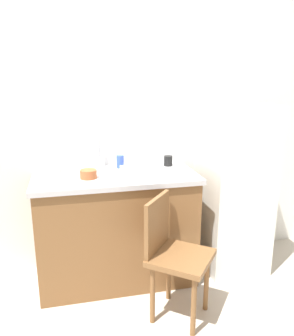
{
  "coord_description": "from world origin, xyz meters",
  "views": [
    {
      "loc": [
        -0.59,
        -1.99,
        1.7
      ],
      "look_at": [
        0.01,
        0.6,
        0.98
      ],
      "focal_mm": 36.65,
      "sensor_mm": 36.0,
      "label": 1
    }
  ],
  "objects_px": {
    "chair": "(173,252)",
    "cup_black": "(168,161)",
    "dish_tray": "(139,171)",
    "cup_blue": "(120,162)",
    "refrigerator": "(233,188)",
    "terracotta_bowl": "(88,174)",
    "cup_white": "(57,174)"
  },
  "relations": [
    {
      "from": "refrigerator",
      "to": "terracotta_bowl",
      "type": "bearing_deg",
      "value": -177.15
    },
    {
      "from": "dish_tray",
      "to": "cup_white",
      "type": "height_order",
      "value": "cup_white"
    },
    {
      "from": "cup_blue",
      "to": "cup_black",
      "type": "height_order",
      "value": "cup_blue"
    },
    {
      "from": "chair",
      "to": "cup_black",
      "type": "relative_size",
      "value": 9.93
    },
    {
      "from": "refrigerator",
      "to": "chair",
      "type": "distance_m",
      "value": 0.95
    },
    {
      "from": "chair",
      "to": "cup_blue",
      "type": "xyz_separation_m",
      "value": [
        -0.25,
        0.75,
        0.49
      ]
    },
    {
      "from": "refrigerator",
      "to": "terracotta_bowl",
      "type": "height_order",
      "value": "refrigerator"
    },
    {
      "from": "dish_tray",
      "to": "terracotta_bowl",
      "type": "distance_m",
      "value": 0.41
    },
    {
      "from": "cup_blue",
      "to": "cup_black",
      "type": "xyz_separation_m",
      "value": [
        0.42,
        -0.02,
        -0.01
      ]
    },
    {
      "from": "cup_white",
      "to": "cup_black",
      "type": "height_order",
      "value": "cup_black"
    },
    {
      "from": "terracotta_bowl",
      "to": "cup_black",
      "type": "xyz_separation_m",
      "value": [
        0.71,
        0.23,
        0.01
      ]
    },
    {
      "from": "cup_blue",
      "to": "cup_black",
      "type": "distance_m",
      "value": 0.42
    },
    {
      "from": "chair",
      "to": "cup_blue",
      "type": "distance_m",
      "value": 0.93
    },
    {
      "from": "dish_tray",
      "to": "refrigerator",
      "type": "bearing_deg",
      "value": 1.55
    },
    {
      "from": "cup_blue",
      "to": "refrigerator",
      "type": "bearing_deg",
      "value": -10.7
    },
    {
      "from": "refrigerator",
      "to": "dish_tray",
      "type": "xyz_separation_m",
      "value": [
        -0.85,
        -0.02,
        0.22
      ]
    },
    {
      "from": "terracotta_bowl",
      "to": "cup_black",
      "type": "distance_m",
      "value": 0.74
    },
    {
      "from": "terracotta_bowl",
      "to": "cup_black",
      "type": "height_order",
      "value": "cup_black"
    },
    {
      "from": "terracotta_bowl",
      "to": "cup_white",
      "type": "xyz_separation_m",
      "value": [
        -0.24,
        0.03,
        0.01
      ]
    },
    {
      "from": "cup_blue",
      "to": "dish_tray",
      "type": "bearing_deg",
      "value": -59.86
    },
    {
      "from": "cup_black",
      "to": "cup_blue",
      "type": "bearing_deg",
      "value": 177.22
    },
    {
      "from": "chair",
      "to": "cup_white",
      "type": "relative_size",
      "value": 10.27
    },
    {
      "from": "refrigerator",
      "to": "chair",
      "type": "height_order",
      "value": "refrigerator"
    },
    {
      "from": "refrigerator",
      "to": "cup_black",
      "type": "relative_size",
      "value": 16.44
    },
    {
      "from": "terracotta_bowl",
      "to": "cup_blue",
      "type": "distance_m",
      "value": 0.38
    },
    {
      "from": "chair",
      "to": "terracotta_bowl",
      "type": "relative_size",
      "value": 6.87
    },
    {
      "from": "chair",
      "to": "dish_tray",
      "type": "distance_m",
      "value": 0.72
    },
    {
      "from": "terracotta_bowl",
      "to": "cup_blue",
      "type": "height_order",
      "value": "cup_blue"
    },
    {
      "from": "dish_tray",
      "to": "cup_blue",
      "type": "distance_m",
      "value": 0.24
    },
    {
      "from": "refrigerator",
      "to": "cup_black",
      "type": "distance_m",
      "value": 0.62
    },
    {
      "from": "terracotta_bowl",
      "to": "dish_tray",
      "type": "bearing_deg",
      "value": 5.57
    },
    {
      "from": "refrigerator",
      "to": "dish_tray",
      "type": "height_order",
      "value": "refrigerator"
    }
  ]
}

